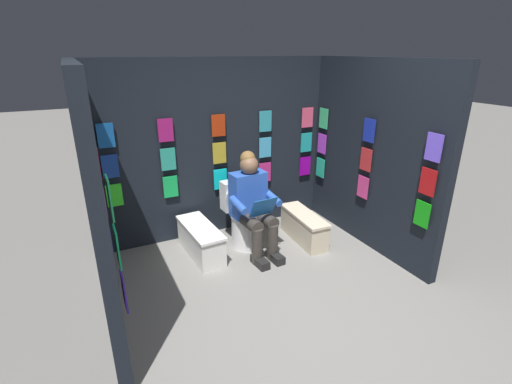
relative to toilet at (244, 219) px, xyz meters
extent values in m
plane|color=gray|center=(0.13, 1.63, -0.33)|extent=(30.00, 30.00, 0.00)
cube|color=black|center=(0.13, -0.52, 0.76)|extent=(2.99, 0.10, 2.17)
cube|color=#34E827|center=(1.39, -0.43, 0.39)|extent=(0.17, 0.01, 0.26)
cube|color=green|center=(0.76, -0.43, 0.39)|extent=(0.17, 0.01, 0.26)
cube|color=#0DDBE6|center=(0.13, -0.43, 0.39)|extent=(0.17, 0.01, 0.26)
cube|color=#C02674|center=(-0.50, -0.43, 0.39)|extent=(0.17, 0.01, 0.26)
cube|color=#880793|center=(-1.13, -0.43, 0.39)|extent=(0.17, 0.01, 0.26)
cube|color=navy|center=(1.39, -0.43, 0.73)|extent=(0.17, 0.01, 0.26)
cube|color=teal|center=(0.76, -0.43, 0.73)|extent=(0.17, 0.01, 0.26)
cube|color=gold|center=(0.13, -0.43, 0.73)|extent=(0.17, 0.01, 0.26)
cube|color=#41A4D1|center=(-0.50, -0.43, 0.73)|extent=(0.17, 0.01, 0.26)
cube|color=teal|center=(-1.13, -0.43, 0.73)|extent=(0.17, 0.01, 0.26)
cube|color=#124F99|center=(1.39, -0.43, 1.07)|extent=(0.17, 0.01, 0.26)
cube|color=#9C1762|center=(0.76, -0.43, 1.07)|extent=(0.17, 0.01, 0.26)
cube|color=#AE2C0D|center=(0.13, -0.43, 1.07)|extent=(0.17, 0.01, 0.26)
cube|color=teal|center=(-0.50, -0.43, 1.07)|extent=(0.17, 0.01, 0.26)
cube|color=#E1476B|center=(-1.13, -0.43, 1.07)|extent=(0.17, 0.01, 0.26)
cube|color=black|center=(-1.37, 0.58, 0.76)|extent=(0.10, 2.10, 2.17)
cube|color=#1FB887|center=(-1.28, -0.28, 0.39)|extent=(0.01, 0.17, 0.26)
cube|color=#D7387F|center=(-1.28, 0.58, 0.39)|extent=(0.01, 0.17, 0.26)
cube|color=#139F13|center=(-1.28, 1.44, 0.39)|extent=(0.01, 0.17, 0.26)
cube|color=#B835D2|center=(-1.28, -0.28, 0.73)|extent=(0.01, 0.17, 0.26)
cube|color=red|center=(-1.28, 0.58, 0.73)|extent=(0.01, 0.17, 0.26)
cube|color=#B61315|center=(-1.28, 1.44, 0.73)|extent=(0.01, 0.17, 0.26)
cube|color=#35C478|center=(-1.28, -0.28, 1.07)|extent=(0.01, 0.17, 0.26)
cube|color=#1929A2|center=(-1.28, 0.58, 1.07)|extent=(0.01, 0.17, 0.26)
cube|color=#7053F2|center=(-1.28, 1.44, 1.07)|extent=(0.01, 0.17, 0.26)
cube|color=black|center=(1.62, 0.58, 0.76)|extent=(0.10, 2.10, 2.17)
cube|color=#411DC2|center=(1.54, 1.44, 0.39)|extent=(0.01, 0.17, 0.26)
cube|color=navy|center=(1.54, 0.58, 0.39)|extent=(0.01, 0.17, 0.26)
cube|color=green|center=(1.54, -0.28, 0.39)|extent=(0.01, 0.17, 0.26)
cube|color=#13BA6C|center=(1.54, 1.44, 0.73)|extent=(0.01, 0.17, 0.26)
cube|color=#AF3FCD|center=(1.54, 0.58, 0.73)|extent=(0.01, 0.17, 0.26)
cube|color=#33E786|center=(1.54, -0.28, 0.73)|extent=(0.01, 0.17, 0.26)
cube|color=#27CB70|center=(1.54, 1.44, 1.07)|extent=(0.01, 0.17, 0.26)
cube|color=#A7152F|center=(1.54, 0.58, 1.07)|extent=(0.01, 0.17, 0.26)
cube|color=#304E90|center=(1.54, -0.28, 1.07)|extent=(0.01, 0.17, 0.26)
cylinder|color=white|center=(-0.01, 0.08, -0.13)|extent=(0.38, 0.38, 0.40)
cylinder|color=white|center=(-0.01, 0.08, 0.09)|extent=(0.41, 0.41, 0.02)
cube|color=white|center=(0.01, -0.18, 0.25)|extent=(0.39, 0.21, 0.36)
cylinder|color=white|center=(0.01, -0.09, 0.25)|extent=(0.39, 0.10, 0.39)
cube|color=blue|center=(-0.01, 0.11, 0.36)|extent=(0.42, 0.25, 0.52)
sphere|color=brown|center=(-0.01, 0.14, 0.71)|extent=(0.21, 0.21, 0.21)
sphere|color=olive|center=(-0.01, 0.11, 0.78)|extent=(0.17, 0.17, 0.17)
cylinder|color=#38332D|center=(-0.12, 0.30, 0.11)|extent=(0.18, 0.41, 0.15)
cylinder|color=#38332D|center=(0.08, 0.31, 0.11)|extent=(0.18, 0.41, 0.15)
cylinder|color=#38332D|center=(-0.13, 0.48, -0.11)|extent=(0.12, 0.12, 0.42)
cylinder|color=#38332D|center=(0.07, 0.49, -0.11)|extent=(0.12, 0.12, 0.42)
cube|color=black|center=(-0.14, 0.54, -0.28)|extent=(0.13, 0.27, 0.09)
cube|color=black|center=(0.06, 0.55, -0.28)|extent=(0.13, 0.27, 0.09)
cylinder|color=blue|center=(-0.24, 0.27, 0.33)|extent=(0.11, 0.31, 0.13)
cylinder|color=blue|center=(0.20, 0.30, 0.33)|extent=(0.11, 0.31, 0.13)
cube|color=#1855A3|center=(-0.03, 0.45, 0.32)|extent=(0.31, 0.15, 0.23)
cube|color=white|center=(0.57, 0.04, -0.16)|extent=(0.33, 0.81, 0.33)
cube|color=white|center=(0.57, 0.04, 0.02)|extent=(0.35, 0.84, 0.03)
cube|color=beige|center=(-0.70, 0.26, -0.17)|extent=(0.29, 0.79, 0.32)
cube|color=beige|center=(-0.70, 0.26, 0.01)|extent=(0.31, 0.83, 0.03)
camera|label=1|loc=(1.65, 3.70, 1.91)|focal=25.92mm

